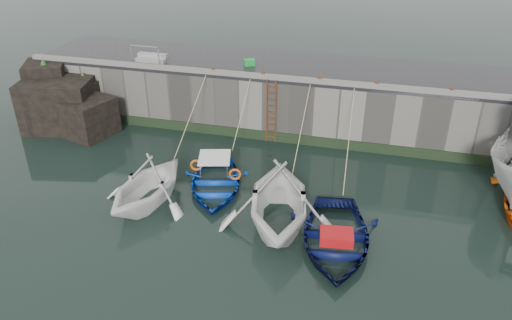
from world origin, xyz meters
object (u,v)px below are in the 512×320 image
(bollard_a, at_px, (213,70))
(bollard_c, at_px, (320,80))
(boat_near_blacktrim, at_px, (278,224))
(bollard_d, at_px, (377,85))
(bollard_b, at_px, (263,75))
(bollard_e, at_px, (452,91))
(fish_crate, at_px, (249,62))
(boat_near_blue, at_px, (215,188))
(ladder, at_px, (271,112))
(boat_near_white, at_px, (149,202))
(boat_near_navy, at_px, (334,244))

(bollard_a, bearing_deg, bollard_c, 0.00)
(boat_near_blacktrim, bearing_deg, bollard_d, 56.01)
(bollard_b, distance_m, bollard_c, 2.70)
(boat_near_blacktrim, bearing_deg, bollard_c, 75.83)
(bollard_a, relative_size, bollard_e, 1.00)
(fish_crate, bearing_deg, bollard_c, -48.12)
(bollard_e, bearing_deg, boat_near_blue, -150.40)
(ladder, bearing_deg, bollard_d, 4.00)
(bollard_b, bearing_deg, bollard_a, 180.00)
(boat_near_blue, height_order, bollard_e, bollard_e)
(ladder, bearing_deg, bollard_e, 2.40)
(bollard_b, bearing_deg, ladder, -33.86)
(boat_near_white, relative_size, bollard_d, 15.87)
(boat_near_white, distance_m, boat_near_navy, 7.56)
(fish_crate, height_order, bollard_a, fish_crate)
(bollard_c, bearing_deg, boat_near_navy, -76.47)
(boat_near_blue, xyz_separation_m, bollard_b, (0.76, 5.26, 3.30))
(boat_near_navy, relative_size, bollard_c, 17.97)
(fish_crate, distance_m, bollard_e, 9.76)
(bollard_c, xyz_separation_m, bollard_e, (5.80, 0.00, 0.00))
(boat_near_white, distance_m, bollard_d, 11.29)
(ladder, height_order, boat_near_blacktrim, ladder)
(boat_near_blacktrim, xyz_separation_m, bollard_d, (2.94, 7.07, 3.30))
(ladder, bearing_deg, boat_near_blue, -104.32)
(boat_near_navy, bearing_deg, bollard_a, 125.10)
(ladder, xyz_separation_m, bollard_c, (2.20, 0.34, 1.71))
(ladder, xyz_separation_m, boat_near_blue, (-1.26, -4.92, -1.59))
(bollard_c, bearing_deg, boat_near_white, -129.10)
(bollard_e, bearing_deg, bollard_d, 180.00)
(bollard_a, distance_m, bollard_e, 11.00)
(fish_crate, xyz_separation_m, bollard_a, (-1.38, -1.64, -0.02))
(boat_near_navy, distance_m, bollard_b, 9.57)
(ladder, relative_size, fish_crate, 5.90)
(boat_near_blacktrim, distance_m, fish_crate, 9.95)
(ladder, distance_m, boat_near_navy, 8.60)
(fish_crate, relative_size, bollard_a, 1.94)
(bollard_a, relative_size, bollard_b, 1.00)
(boat_near_navy, bearing_deg, ladder, 111.47)
(boat_near_blue, height_order, fish_crate, fish_crate)
(fish_crate, xyz_separation_m, bollard_b, (1.12, -1.64, -0.02))
(boat_near_blacktrim, height_order, boat_near_navy, boat_near_blacktrim)
(boat_near_navy, bearing_deg, fish_crate, 113.94)
(ladder, xyz_separation_m, bollard_d, (4.80, 0.34, 1.71))
(bollard_d, distance_m, bollard_e, 3.20)
(bollard_a, bearing_deg, boat_near_blue, -71.65)
(boat_near_blacktrim, height_order, bollard_b, bollard_b)
(bollard_b, bearing_deg, boat_near_blue, -98.18)
(bollard_c, height_order, bollard_e, same)
(boat_near_white, height_order, boat_near_blacktrim, boat_near_blacktrim)
(bollard_b, height_order, bollard_e, same)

